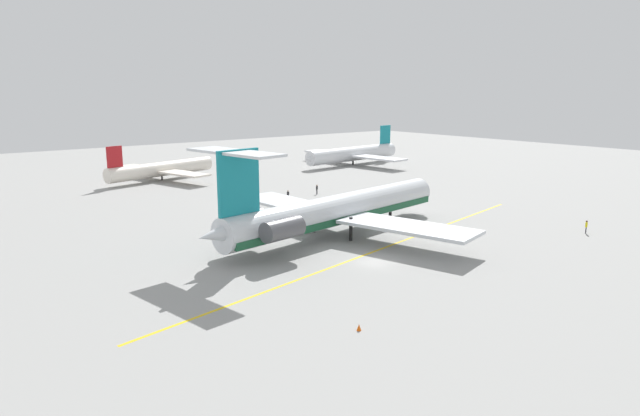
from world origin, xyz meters
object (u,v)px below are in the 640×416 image
safety_cone_nose (359,327)px  safety_cone_wingtip (341,195)px  airliner_mid_right (351,154)px  ground_crew_near_tail (317,188)px  ground_crew_near_nose (586,225)px  main_jetliner (332,211)px  ground_crew_portside (288,194)px  airliner_mid_left (164,169)px

safety_cone_nose → safety_cone_wingtip: (37.34, 46.22, 0.00)m
airliner_mid_right → ground_crew_near_tail: (-32.88, -27.88, -1.71)m
ground_crew_near_nose → safety_cone_nose: bearing=-101.7°
main_jetliner → airliner_mid_right: main_jetliner is taller
ground_crew_near_nose → ground_crew_portside: 48.70m
ground_crew_near_tail → safety_cone_nose: size_ratio=3.32×
ground_crew_near_tail → safety_cone_wingtip: (2.43, -4.27, -0.88)m
safety_cone_wingtip → ground_crew_near_nose: bearing=-78.5°
safety_cone_wingtip → ground_crew_portside: bearing=160.8°
airliner_mid_left → safety_cone_nose: airliner_mid_left is taller
airliner_mid_right → ground_crew_portside: airliner_mid_right is taller
main_jetliner → airliner_mid_right: bearing=38.2°
airliner_mid_left → airliner_mid_right: (48.31, -6.59, 0.43)m
airliner_mid_right → ground_crew_near_nose: bearing=67.6°
ground_crew_portside → airliner_mid_right: bearing=-22.7°
ground_crew_portside → safety_cone_nose: size_ratio=3.04×
airliner_mid_left → ground_crew_near_tail: 37.79m
safety_cone_wingtip → ground_crew_near_tail: bearing=119.7°
airliner_mid_left → ground_crew_near_tail: bearing=-80.1°
airliner_mid_left → safety_cone_nose: size_ratio=49.81×
ground_crew_near_tail → safety_cone_wingtip: bearing=-156.1°
airliner_mid_left → ground_crew_near_tail: airliner_mid_left is taller
main_jetliner → ground_crew_near_tail: bearing=47.2°
airliner_mid_right → main_jetliner: bearing=41.0°
main_jetliner → airliner_mid_left: 60.27m
airliner_mid_left → ground_crew_portside: 36.33m
main_jetliner → ground_crew_near_nose: (28.37, -20.32, -2.36)m
ground_crew_near_nose → ground_crew_near_tail: (-10.92, 46.08, 0.01)m
airliner_mid_left → safety_cone_wingtip: airliner_mid_left is taller
airliner_mid_left → airliner_mid_right: size_ratio=0.84×
main_jetliner → ground_crew_near_tail: size_ratio=24.19×
ground_crew_portside → safety_cone_wingtip: (9.69, -3.37, -0.78)m
ground_crew_portside → airliner_mid_left: bearing=44.7°
airliner_mid_left → ground_crew_near_tail: (15.43, -34.47, -1.28)m
airliner_mid_right → safety_cone_nose: bearing=43.3°
ground_crew_near_nose → airliner_mid_right: bearing=146.3°
ground_crew_near_tail → safety_cone_wingtip: ground_crew_near_tail is taller
ground_crew_near_tail → safety_cone_nose: 61.38m
safety_cone_wingtip → airliner_mid_left: bearing=114.7°
ground_crew_near_nose → safety_cone_wingtip: ground_crew_near_nose is taller
safety_cone_nose → main_jetliner: bearing=54.8°
airliner_mid_right → safety_cone_nose: airliner_mid_right is taller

